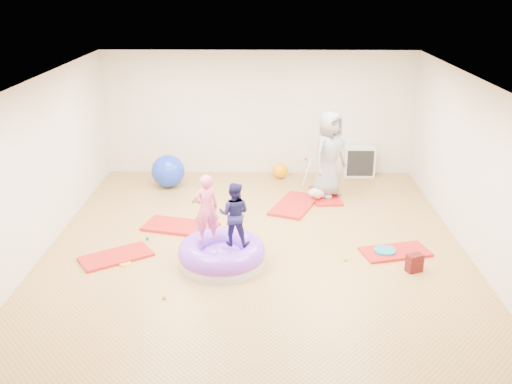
{
  "coord_description": "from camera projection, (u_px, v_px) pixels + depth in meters",
  "views": [
    {
      "loc": [
        0.15,
        -8.65,
        4.28
      ],
      "look_at": [
        0.0,
        0.3,
        0.9
      ],
      "focal_mm": 40.0,
      "sensor_mm": 36.0,
      "label": 1
    }
  ],
  "objects": [
    {
      "name": "ball_pit_balls",
      "position": [
        229.0,
        232.0,
        10.13
      ],
      "size": [
        3.4,
        3.73,
        0.06
      ],
      "color": "#1D7D15",
      "rests_on": "ground"
    },
    {
      "name": "adult_caregiver",
      "position": [
        329.0,
        154.0,
        11.52
      ],
      "size": [
        1.0,
        1.01,
        1.76
      ],
      "primitive_type": "imported",
      "rotation": [
        0.0,
        0.0,
        0.8
      ],
      "color": "gray",
      "rests_on": "gym_mat_rear_right"
    },
    {
      "name": "room",
      "position": [
        256.0,
        169.0,
        9.11
      ],
      "size": [
        7.01,
        8.01,
        2.81
      ],
      "color": "tan",
      "rests_on": "ground"
    },
    {
      "name": "gym_mat_right",
      "position": [
        395.0,
        252.0,
        9.42
      ],
      "size": [
        1.21,
        0.81,
        0.05
      ],
      "primitive_type": "cube",
      "rotation": [
        0.0,
        0.0,
        0.25
      ],
      "color": "red",
      "rests_on": "ground"
    },
    {
      "name": "child_navy",
      "position": [
        234.0,
        211.0,
        8.76
      ],
      "size": [
        0.55,
        0.45,
        1.02
      ],
      "primitive_type": "imported",
      "rotation": [
        0.0,
        0.0,
        2.99
      ],
      "color": "#19184A",
      "rests_on": "inflatable_cushion"
    },
    {
      "name": "gym_mat_front_left",
      "position": [
        116.0,
        257.0,
        9.26
      ],
      "size": [
        1.25,
        1.09,
        0.05
      ],
      "primitive_type": "cube",
      "rotation": [
        0.0,
        0.0,
        0.59
      ],
      "color": "red",
      "rests_on": "ground"
    },
    {
      "name": "gym_mat_center_back",
      "position": [
        295.0,
        205.0,
        11.36
      ],
      "size": [
        1.11,
        1.48,
        0.06
      ],
      "primitive_type": "cube",
      "rotation": [
        0.0,
        0.0,
        1.19
      ],
      "color": "red",
      "rests_on": "ground"
    },
    {
      "name": "yellow_toy",
      "position": [
        125.0,
        264.0,
        9.05
      ],
      "size": [
        0.18,
        0.18,
        0.03
      ],
      "primitive_type": "cylinder",
      "color": "yellow",
      "rests_on": "ground"
    },
    {
      "name": "gym_mat_mid_left",
      "position": [
        181.0,
        227.0,
        10.37
      ],
      "size": [
        1.44,
        0.97,
        0.05
      ],
      "primitive_type": "cube",
      "rotation": [
        0.0,
        0.0,
        -0.25
      ],
      "color": "red",
      "rests_on": "ground"
    },
    {
      "name": "backpack",
      "position": [
        414.0,
        263.0,
        8.8
      ],
      "size": [
        0.28,
        0.23,
        0.28
      ],
      "primitive_type": "cube",
      "rotation": [
        0.0,
        0.0,
        0.4
      ],
      "color": "maroon",
      "rests_on": "ground"
    },
    {
      "name": "exercise_ball_blue",
      "position": [
        168.0,
        171.0,
        12.3
      ],
      "size": [
        0.71,
        0.71,
        0.71
      ],
      "primitive_type": "sphere",
      "color": "#1839C4",
      "rests_on": "ground"
    },
    {
      "name": "cube_shelf",
      "position": [
        359.0,
        161.0,
        12.99
      ],
      "size": [
        0.69,
        0.34,
        0.69
      ],
      "color": "silver",
      "rests_on": "ground"
    },
    {
      "name": "exercise_ball_orange",
      "position": [
        280.0,
        170.0,
        12.9
      ],
      "size": [
        0.36,
        0.36,
        0.36
      ],
      "primitive_type": "sphere",
      "color": "#F29C00",
      "rests_on": "ground"
    },
    {
      "name": "gym_mat_rear_right",
      "position": [
        325.0,
        196.0,
        11.85
      ],
      "size": [
        0.63,
        1.15,
        0.05
      ],
      "primitive_type": "cube",
      "rotation": [
        0.0,
        0.0,
        1.64
      ],
      "color": "red",
      "rests_on": "ground"
    },
    {
      "name": "infant",
      "position": [
        317.0,
        193.0,
        11.61
      ],
      "size": [
        0.36,
        0.37,
        0.21
      ],
      "color": "silver",
      "rests_on": "gym_mat_rear_right"
    },
    {
      "name": "balance_disc",
      "position": [
        385.0,
        252.0,
        9.39
      ],
      "size": [
        0.36,
        0.36,
        0.08
      ],
      "primitive_type": "cylinder",
      "color": "teal",
      "rests_on": "ground"
    },
    {
      "name": "inflatable_cushion",
      "position": [
        222.0,
        254.0,
        9.02
      ],
      "size": [
        1.39,
        1.39,
        0.44
      ],
      "rotation": [
        0.0,
        0.0,
        -0.19
      ],
      "color": "silver",
      "rests_on": "ground"
    },
    {
      "name": "child_pink",
      "position": [
        206.0,
        206.0,
        8.85
      ],
      "size": [
        0.47,
        0.39,
        1.11
      ],
      "primitive_type": "imported",
      "rotation": [
        0.0,
        0.0,
        3.51
      ],
      "color": "#ED6084",
      "rests_on": "inflatable_cushion"
    },
    {
      "name": "infant_play_gym",
      "position": [
        318.0,
        166.0,
        12.59
      ],
      "size": [
        0.72,
        0.68,
        0.55
      ],
      "rotation": [
        0.0,
        0.0,
        0.09
      ],
      "color": "silver",
      "rests_on": "ground"
    }
  ]
}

